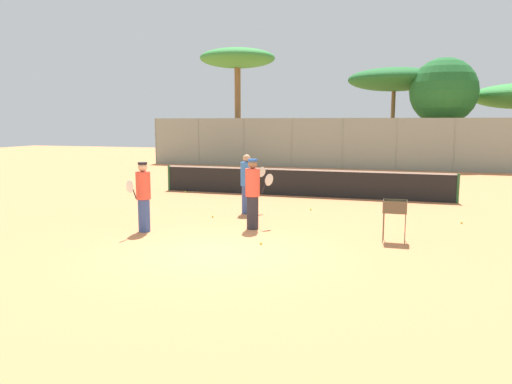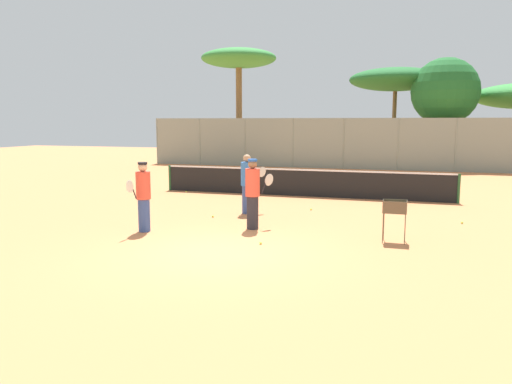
{
  "view_description": "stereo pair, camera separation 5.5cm",
  "coord_description": "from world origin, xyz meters",
  "px_view_note": "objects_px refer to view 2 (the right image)",
  "views": [
    {
      "loc": [
        4.08,
        -10.17,
        2.91
      ],
      "look_at": [
        0.06,
        2.71,
        1.0
      ],
      "focal_mm": 35.0,
      "sensor_mm": 36.0,
      "label": 1
    },
    {
      "loc": [
        4.13,
        -10.15,
        2.91
      ],
      "look_at": [
        0.06,
        2.71,
        1.0
      ],
      "focal_mm": 35.0,
      "sensor_mm": 36.0,
      "label": 2
    }
  ],
  "objects_px": {
    "player_red_cap": "(143,196)",
    "player_yellow_shirt": "(247,183)",
    "tennis_net": "(302,182)",
    "player_white_outfit": "(253,193)",
    "ball_cart": "(395,210)"
  },
  "relations": [
    {
      "from": "player_yellow_shirt",
      "to": "ball_cart",
      "type": "height_order",
      "value": "player_yellow_shirt"
    },
    {
      "from": "tennis_net",
      "to": "player_white_outfit",
      "type": "xyz_separation_m",
      "value": [
        0.02,
        -6.28,
        0.43
      ]
    },
    {
      "from": "player_white_outfit",
      "to": "player_yellow_shirt",
      "type": "relative_size",
      "value": 1.02
    },
    {
      "from": "player_red_cap",
      "to": "player_yellow_shirt",
      "type": "relative_size",
      "value": 0.98
    },
    {
      "from": "tennis_net",
      "to": "player_yellow_shirt",
      "type": "height_order",
      "value": "player_yellow_shirt"
    },
    {
      "from": "tennis_net",
      "to": "player_yellow_shirt",
      "type": "distance_m",
      "value": 4.24
    },
    {
      "from": "tennis_net",
      "to": "player_red_cap",
      "type": "relative_size",
      "value": 6.23
    },
    {
      "from": "tennis_net",
      "to": "ball_cart",
      "type": "bearing_deg",
      "value": -60.63
    },
    {
      "from": "player_red_cap",
      "to": "ball_cart",
      "type": "height_order",
      "value": "player_red_cap"
    },
    {
      "from": "tennis_net",
      "to": "player_red_cap",
      "type": "xyz_separation_m",
      "value": [
        -2.65,
        -7.46,
        0.4
      ]
    },
    {
      "from": "player_red_cap",
      "to": "tennis_net",
      "type": "bearing_deg",
      "value": 166.84
    },
    {
      "from": "tennis_net",
      "to": "player_red_cap",
      "type": "distance_m",
      "value": 7.93
    },
    {
      "from": "player_red_cap",
      "to": "ball_cart",
      "type": "relative_size",
      "value": 1.81
    },
    {
      "from": "player_red_cap",
      "to": "player_yellow_shirt",
      "type": "distance_m",
      "value": 3.78
    },
    {
      "from": "player_yellow_shirt",
      "to": "ball_cart",
      "type": "distance_m",
      "value": 5.27
    }
  ]
}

